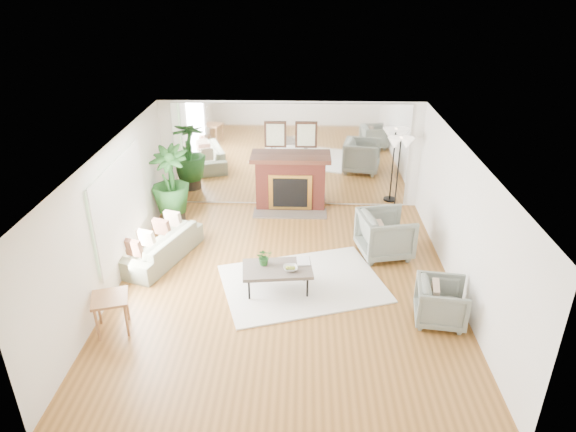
{
  "coord_description": "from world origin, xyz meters",
  "views": [
    {
      "loc": [
        0.29,
        -7.82,
        5.15
      ],
      "look_at": [
        0.03,
        0.6,
        1.07
      ],
      "focal_mm": 32.0,
      "sensor_mm": 36.0,
      "label": 1
    }
  ],
  "objects_px": {
    "armchair_front": "(441,302)",
    "fireplace": "(290,182)",
    "sofa": "(161,246)",
    "armchair_back": "(385,234)",
    "potted_ficus": "(170,183)",
    "coffee_table": "(277,270)",
    "floor_lamp": "(400,149)",
    "side_table": "(110,302)"
  },
  "relations": [
    {
      "from": "fireplace",
      "to": "armchair_back",
      "type": "distance_m",
      "value": 2.88
    },
    {
      "from": "sofa",
      "to": "potted_ficus",
      "type": "height_order",
      "value": "potted_ficus"
    },
    {
      "from": "coffee_table",
      "to": "armchair_back",
      "type": "height_order",
      "value": "armchair_back"
    },
    {
      "from": "potted_ficus",
      "to": "floor_lamp",
      "type": "relative_size",
      "value": 0.97
    },
    {
      "from": "fireplace",
      "to": "armchair_front",
      "type": "xyz_separation_m",
      "value": [
        2.52,
        -4.27,
        -0.3
      ]
    },
    {
      "from": "fireplace",
      "to": "armchair_back",
      "type": "bearing_deg",
      "value": -47.95
    },
    {
      "from": "armchair_back",
      "to": "side_table",
      "type": "distance_m",
      "value": 5.22
    },
    {
      "from": "armchair_front",
      "to": "fireplace",
      "type": "bearing_deg",
      "value": 38.97
    },
    {
      "from": "sofa",
      "to": "armchair_back",
      "type": "xyz_separation_m",
      "value": [
        4.37,
        0.32,
        0.17
      ]
    },
    {
      "from": "side_table",
      "to": "floor_lamp",
      "type": "bearing_deg",
      "value": 41.47
    },
    {
      "from": "coffee_table",
      "to": "side_table",
      "type": "distance_m",
      "value": 2.77
    },
    {
      "from": "armchair_front",
      "to": "potted_ficus",
      "type": "xyz_separation_m",
      "value": [
        -5.12,
        3.48,
        0.57
      ]
    },
    {
      "from": "fireplace",
      "to": "armchair_front",
      "type": "bearing_deg",
      "value": -59.42
    },
    {
      "from": "sofa",
      "to": "armchair_front",
      "type": "distance_m",
      "value": 5.29
    },
    {
      "from": "sofa",
      "to": "side_table",
      "type": "relative_size",
      "value": 2.89
    },
    {
      "from": "side_table",
      "to": "armchair_back",
      "type": "bearing_deg",
      "value": 28.87
    },
    {
      "from": "sofa",
      "to": "armchair_front",
      "type": "xyz_separation_m",
      "value": [
        4.97,
        -1.81,
        0.08
      ]
    },
    {
      "from": "sofa",
      "to": "side_table",
      "type": "height_order",
      "value": "side_table"
    },
    {
      "from": "coffee_table",
      "to": "sofa",
      "type": "bearing_deg",
      "value": 155.86
    },
    {
      "from": "coffee_table",
      "to": "side_table",
      "type": "xyz_separation_m",
      "value": [
        -2.52,
        -1.16,
        0.07
      ]
    },
    {
      "from": "floor_lamp",
      "to": "fireplace",
      "type": "bearing_deg",
      "value": 176.26
    },
    {
      "from": "coffee_table",
      "to": "floor_lamp",
      "type": "bearing_deg",
      "value": 52.44
    },
    {
      "from": "side_table",
      "to": "coffee_table",
      "type": "bearing_deg",
      "value": 24.71
    },
    {
      "from": "armchair_front",
      "to": "side_table",
      "type": "bearing_deg",
      "value": 102.64
    },
    {
      "from": "coffee_table",
      "to": "floor_lamp",
      "type": "distance_m",
      "value": 4.35
    },
    {
      "from": "fireplace",
      "to": "potted_ficus",
      "type": "height_order",
      "value": "fireplace"
    },
    {
      "from": "armchair_back",
      "to": "fireplace",
      "type": "bearing_deg",
      "value": 30.41
    },
    {
      "from": "potted_ficus",
      "to": "floor_lamp",
      "type": "xyz_separation_m",
      "value": [
        5.03,
        0.63,
        0.61
      ]
    },
    {
      "from": "armchair_back",
      "to": "sofa",
      "type": "bearing_deg",
      "value": 82.57
    },
    {
      "from": "armchair_back",
      "to": "armchair_front",
      "type": "xyz_separation_m",
      "value": [
        0.6,
        -2.14,
        -0.09
      ]
    },
    {
      "from": "armchair_front",
      "to": "floor_lamp",
      "type": "distance_m",
      "value": 4.27
    },
    {
      "from": "potted_ficus",
      "to": "armchair_front",
      "type": "bearing_deg",
      "value": -34.18
    },
    {
      "from": "sofa",
      "to": "armchair_front",
      "type": "height_order",
      "value": "armchair_front"
    },
    {
      "from": "sofa",
      "to": "fireplace",
      "type": "bearing_deg",
      "value": 155.0
    },
    {
      "from": "fireplace",
      "to": "coffee_table",
      "type": "distance_m",
      "value": 3.5
    },
    {
      "from": "potted_ficus",
      "to": "coffee_table",
      "type": "bearing_deg",
      "value": -47.61
    },
    {
      "from": "fireplace",
      "to": "coffee_table",
      "type": "bearing_deg",
      "value": -92.16
    },
    {
      "from": "fireplace",
      "to": "floor_lamp",
      "type": "height_order",
      "value": "fireplace"
    },
    {
      "from": "fireplace",
      "to": "side_table",
      "type": "relative_size",
      "value": 3.05
    },
    {
      "from": "fireplace",
      "to": "potted_ficus",
      "type": "distance_m",
      "value": 2.73
    },
    {
      "from": "coffee_table",
      "to": "fireplace",
      "type": "bearing_deg",
      "value": 87.84
    },
    {
      "from": "sofa",
      "to": "floor_lamp",
      "type": "bearing_deg",
      "value": 135.14
    }
  ]
}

